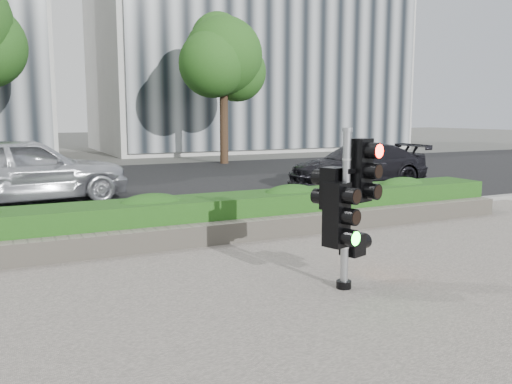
% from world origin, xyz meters
% --- Properties ---
extents(ground, '(120.00, 120.00, 0.00)m').
position_xyz_m(ground, '(0.00, 0.00, 0.00)').
color(ground, '#51514C').
rests_on(ground, ground).
extents(sidewalk, '(16.00, 11.00, 0.03)m').
position_xyz_m(sidewalk, '(0.00, -2.50, 0.01)').
color(sidewalk, '#9E9389').
rests_on(sidewalk, ground).
extents(road, '(60.00, 13.00, 0.02)m').
position_xyz_m(road, '(0.00, 10.00, 0.01)').
color(road, black).
rests_on(road, ground).
extents(curb, '(60.00, 0.25, 0.12)m').
position_xyz_m(curb, '(0.00, 3.15, 0.06)').
color(curb, gray).
rests_on(curb, ground).
extents(stone_wall, '(12.00, 0.32, 0.34)m').
position_xyz_m(stone_wall, '(0.00, 1.90, 0.20)').
color(stone_wall, gray).
rests_on(stone_wall, sidewalk).
extents(hedge, '(12.00, 1.00, 0.68)m').
position_xyz_m(hedge, '(0.00, 2.55, 0.37)').
color(hedge, '#358529').
rests_on(hedge, sidewalk).
extents(building_right, '(18.00, 10.00, 12.00)m').
position_xyz_m(building_right, '(11.00, 25.00, 6.00)').
color(building_right, '#B7B7B2').
rests_on(building_right, ground).
extents(tree_right, '(4.10, 3.58, 6.53)m').
position_xyz_m(tree_right, '(5.48, 15.55, 4.48)').
color(tree_right, black).
rests_on(tree_right, ground).
extents(traffic_signal, '(0.72, 0.62, 1.98)m').
position_xyz_m(traffic_signal, '(0.28, -0.94, 1.12)').
color(traffic_signal, black).
rests_on(traffic_signal, sidewalk).
extents(car_silver, '(5.00, 2.53, 1.63)m').
position_xyz_m(car_silver, '(-2.88, 7.78, 0.84)').
color(car_silver, silver).
rests_on(car_silver, road).
extents(car_dark, '(4.43, 2.01, 1.26)m').
position_xyz_m(car_dark, '(6.26, 6.90, 0.65)').
color(car_dark, black).
rests_on(car_dark, road).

